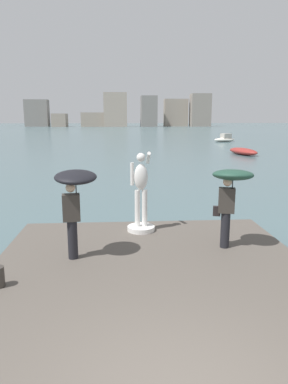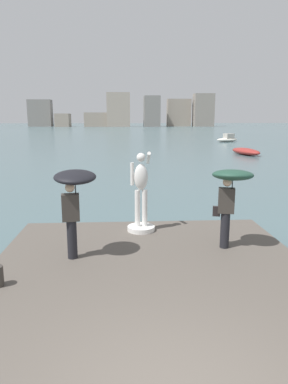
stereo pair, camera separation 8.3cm
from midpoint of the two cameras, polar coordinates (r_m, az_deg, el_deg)
ground_plane at (r=43.34m, az=-2.61°, el=7.26°), size 400.00×400.00×0.00m
pier at (r=6.25m, az=2.70°, el=-20.06°), size 6.87×10.14×0.40m
statue_white_figure at (r=9.74m, az=-0.24°, el=-1.29°), size 0.77×0.95×2.22m
onlooker_left at (r=7.84m, az=-11.03°, el=0.07°), size 1.04×1.06×2.02m
onlooker_right at (r=8.57m, az=14.10°, el=0.87°), size 1.18×1.19×1.96m
boat_far at (r=35.80m, az=16.21°, el=6.34°), size 2.33×4.68×0.64m
boat_leftward at (r=54.55m, az=13.42°, el=8.38°), size 3.78×2.55×1.23m
distant_skyline at (r=149.09m, az=-1.66°, el=12.75°), size 76.56×11.45×13.47m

